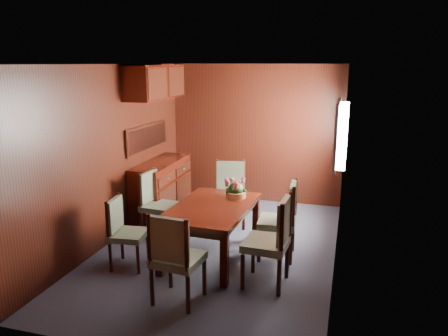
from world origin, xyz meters
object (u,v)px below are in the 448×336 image
(sideboard, at_px, (162,189))
(chair_right_near, at_px, (273,237))
(chair_left_near, at_px, (123,228))
(chair_head, at_px, (174,254))
(dining_table, at_px, (212,213))
(flower_centerpiece, at_px, (236,188))

(sideboard, xyz_separation_m, chair_right_near, (2.10, -1.74, 0.12))
(sideboard, relative_size, chair_left_near, 1.61)
(chair_right_near, relative_size, chair_head, 1.04)
(sideboard, bearing_deg, chair_left_near, -80.61)
(chair_head, bearing_deg, chair_left_near, 151.23)
(dining_table, distance_m, chair_left_near, 1.09)
(chair_right_near, distance_m, chair_head, 1.11)
(chair_left_near, distance_m, flower_centerpiece, 1.52)
(chair_right_near, bearing_deg, flower_centerpiece, 39.10)
(flower_centerpiece, bearing_deg, sideboard, 149.90)
(chair_head, bearing_deg, dining_table, 94.53)
(chair_head, bearing_deg, sideboard, 122.38)
(dining_table, relative_size, chair_head, 1.52)
(chair_head, height_order, flower_centerpiece, chair_head)
(chair_left_near, height_order, chair_head, chair_head)
(dining_table, relative_size, chair_right_near, 1.46)
(chair_left_near, height_order, flower_centerpiece, flower_centerpiece)
(sideboard, xyz_separation_m, flower_centerpiece, (1.44, -0.84, 0.37))
(sideboard, bearing_deg, dining_table, -45.18)
(sideboard, distance_m, dining_table, 1.76)
(chair_left_near, relative_size, flower_centerpiece, 3.06)
(chair_left_near, bearing_deg, chair_right_near, 84.28)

